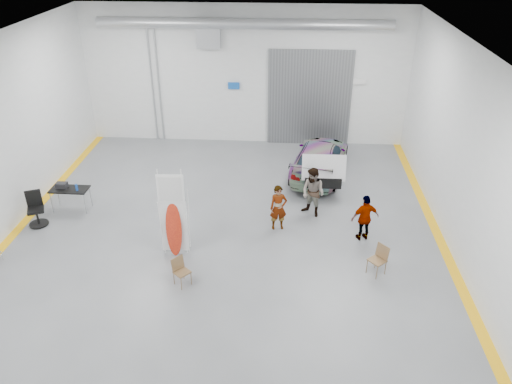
# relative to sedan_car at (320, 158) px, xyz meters

# --- Properties ---
(ground) EXTENTS (16.00, 16.00, 0.00)m
(ground) POSITION_rel_sedan_car_xyz_m (-3.20, -4.90, -0.66)
(ground) COLOR slate
(ground) RESTS_ON ground
(room_shell) EXTENTS (14.02, 16.18, 6.01)m
(room_shell) POSITION_rel_sedan_car_xyz_m (-2.96, -2.68, 3.42)
(room_shell) COLOR silver
(room_shell) RESTS_ON ground
(sedan_car) EXTENTS (2.78, 4.86, 1.33)m
(sedan_car) POSITION_rel_sedan_car_xyz_m (0.00, 0.00, 0.00)
(sedan_car) COLOR white
(sedan_car) RESTS_ON ground
(person_a) EXTENTS (0.63, 0.47, 1.55)m
(person_a) POSITION_rel_sedan_car_xyz_m (-1.52, -4.17, 0.11)
(person_a) COLOR #8E6B4D
(person_a) RESTS_ON ground
(person_b) EXTENTS (1.08, 1.04, 1.75)m
(person_b) POSITION_rel_sedan_car_xyz_m (-0.39, -3.24, 0.21)
(person_b) COLOR slate
(person_b) RESTS_ON ground
(person_c) EXTENTS (0.98, 0.63, 1.56)m
(person_c) POSITION_rel_sedan_car_xyz_m (1.20, -4.61, 0.12)
(person_c) COLOR #A96238
(person_c) RESTS_ON ground
(surfboard_display) EXTENTS (0.81, 0.25, 2.85)m
(surfboard_display) POSITION_rel_sedan_car_xyz_m (-4.59, -5.80, 0.49)
(surfboard_display) COLOR white
(surfboard_display) RESTS_ON ground
(folding_chair_near) EXTENTS (0.54, 0.62, 0.83)m
(folding_chair_near) POSITION_rel_sedan_car_xyz_m (-4.09, -7.23, -0.41)
(folding_chair_near) COLOR brown
(folding_chair_near) RESTS_ON ground
(folding_chair_far) EXTENTS (0.59, 0.68, 0.90)m
(folding_chair_far) POSITION_rel_sedan_car_xyz_m (1.35, -6.37, -0.38)
(folding_chair_far) COLOR brown
(folding_chair_far) RESTS_ON ground
(work_table) EXTENTS (1.29, 0.66, 1.05)m
(work_table) POSITION_rel_sedan_car_xyz_m (-8.82, -3.42, 0.15)
(work_table) COLOR #999CA2
(work_table) RESTS_ON ground
(office_chair) EXTENTS (0.68, 0.71, 1.17)m
(office_chair) POSITION_rel_sedan_car_xyz_m (-9.48, -4.44, -0.15)
(office_chair) COLOR black
(office_chair) RESTS_ON ground
(trunk_lid) EXTENTS (1.55, 0.94, 0.04)m
(trunk_lid) POSITION_rel_sedan_car_xyz_m (0.00, -2.04, 0.68)
(trunk_lid) COLOR silver
(trunk_lid) RESTS_ON sedan_car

